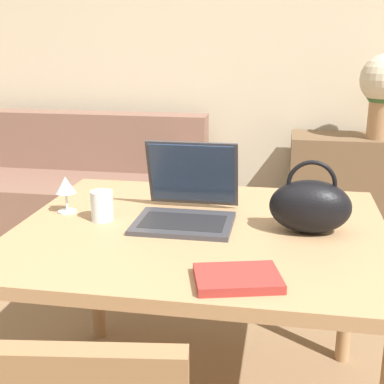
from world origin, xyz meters
The scene contains 9 objects.
wall_back centered at (0.00, 2.84, 1.35)m, with size 10.00×0.06×2.70m.
dining_table centered at (0.05, 0.63, 0.66)m, with size 1.22×1.03×0.74m.
couch centered at (-1.12, 2.32, 0.29)m, with size 1.80×0.79×0.82m.
laptop centered at (-0.01, 0.72, 0.81)m, with size 0.33×0.34×0.26m.
drinking_glass centered at (-0.29, 0.64, 0.79)m, with size 0.08×0.08×0.10m.
wine_glass centered at (-0.45, 0.70, 0.83)m, with size 0.07×0.07×0.13m.
handbag centered at (0.40, 0.65, 0.83)m, with size 0.26×0.15×0.24m.
flower_vase centered at (0.90, 2.48, 1.03)m, with size 0.31×0.31×0.52m.
book centered at (0.21, 0.24, 0.75)m, with size 0.25×0.21×0.02m.
Camera 1 is at (0.31, -1.01, 1.35)m, focal length 50.00 mm.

